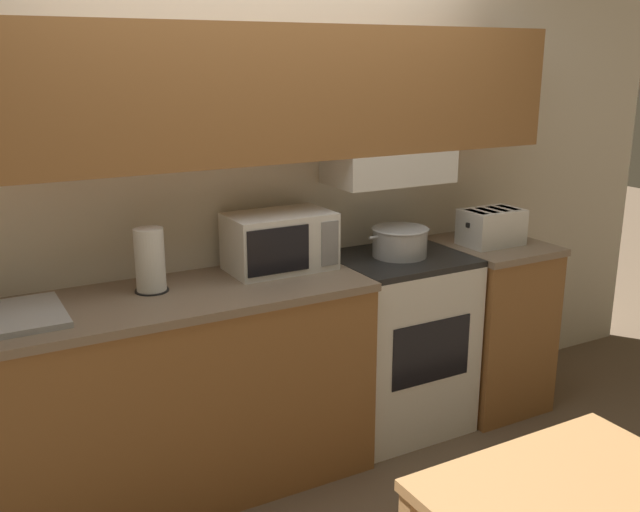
# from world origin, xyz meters

# --- Properties ---
(ground_plane) EXTENTS (16.00, 16.00, 0.00)m
(ground_plane) POSITION_xyz_m (0.00, 0.00, 0.00)
(ground_plane) COLOR brown
(wall_back) EXTENTS (5.43, 0.38, 2.55)m
(wall_back) POSITION_xyz_m (0.02, -0.06, 1.49)
(wall_back) COLOR silver
(wall_back) RESTS_ON ground_plane
(lower_counter_main) EXTENTS (1.85, 0.62, 0.94)m
(lower_counter_main) POSITION_xyz_m (-0.60, -0.30, 0.47)
(lower_counter_main) COLOR #936033
(lower_counter_main) RESTS_ON ground_plane
(lower_counter_right_stub) EXTENTS (0.53, 0.62, 0.94)m
(lower_counter_right_stub) POSITION_xyz_m (1.26, -0.30, 0.47)
(lower_counter_right_stub) COLOR #936033
(lower_counter_right_stub) RESTS_ON ground_plane
(stove_range) EXTENTS (0.66, 0.58, 0.94)m
(stove_range) POSITION_xyz_m (0.66, -0.29, 0.47)
(stove_range) COLOR white
(stove_range) RESTS_ON ground_plane
(cooking_pot) EXTENTS (0.37, 0.29, 0.15)m
(cooking_pot) POSITION_xyz_m (0.66, -0.28, 1.02)
(cooking_pot) COLOR #B7BABF
(cooking_pot) RESTS_ON stove_range
(microwave) EXTENTS (0.49, 0.31, 0.27)m
(microwave) POSITION_xyz_m (0.03, -0.19, 1.07)
(microwave) COLOR white
(microwave) RESTS_ON lower_counter_main
(toaster) EXTENTS (0.33, 0.22, 0.19)m
(toaster) POSITION_xyz_m (1.23, -0.33, 1.04)
(toaster) COLOR white
(toaster) RESTS_ON lower_counter_right_stub
(sink_basin) EXTENTS (0.45, 0.41, 0.26)m
(sink_basin) POSITION_xyz_m (-1.20, -0.30, 0.96)
(sink_basin) COLOR #B7BABF
(sink_basin) RESTS_ON lower_counter_main
(paper_towel_roll) EXTENTS (0.15, 0.15, 0.28)m
(paper_towel_roll) POSITION_xyz_m (-0.60, -0.22, 1.08)
(paper_towel_roll) COLOR black
(paper_towel_roll) RESTS_ON lower_counter_main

